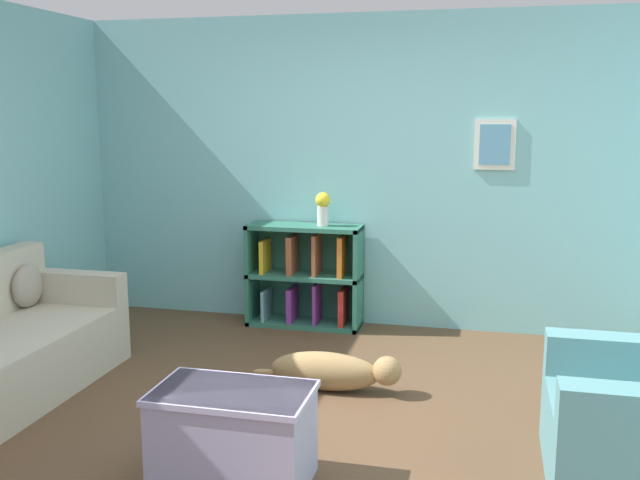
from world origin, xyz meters
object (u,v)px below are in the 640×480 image
Objects in this scene: coffee_table at (233,433)px; dog at (332,371)px; bookshelf at (306,276)px; vase at (323,207)px.

coffee_table is 0.76× the size of dog.
bookshelf is at bearing 96.94° from coffee_table.
bookshelf is 1.25× the size of coffee_table.
bookshelf is at bearing 111.34° from dog.
coffee_table is at bearing -83.06° from bookshelf.
bookshelf is 0.95× the size of dog.
vase reaches higher than coffee_table.
dog is 1.68m from vase.
vase is at bearing 105.91° from dog.
dog is at bearing -74.09° from vase.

